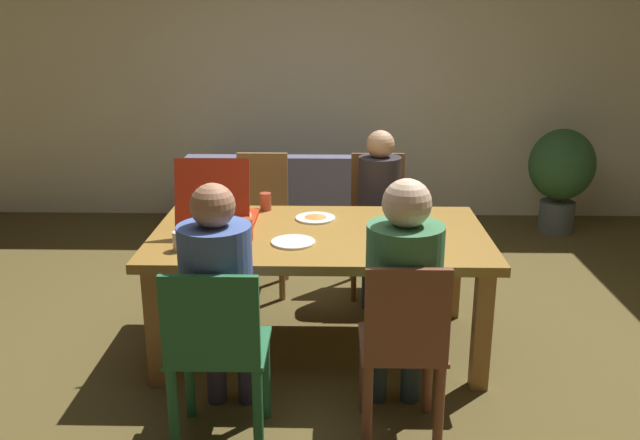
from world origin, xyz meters
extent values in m
plane|color=brown|center=(0.00, 0.00, 0.00)|extent=(20.00, 20.00, 0.00)
cube|color=#EEE5C1|center=(0.00, 2.82, 1.31)|extent=(6.54, 0.12, 2.61)
cube|color=olive|center=(0.00, 0.00, 0.70)|extent=(1.91, 1.09, 0.05)
cube|color=#9F6A35|center=(-0.86, -0.45, 0.33)|extent=(0.09, 0.09, 0.67)
cube|color=#9F6A35|center=(0.86, -0.45, 0.33)|extent=(0.09, 0.09, 0.67)
cube|color=#9F6A35|center=(-0.86, 0.45, 0.33)|extent=(0.09, 0.09, 0.67)
cube|color=#9F6A35|center=(0.86, 0.45, 0.33)|extent=(0.09, 0.09, 0.67)
cylinder|color=#25653B|center=(-0.62, -0.74, 0.23)|extent=(0.05, 0.05, 0.46)
cylinder|color=#25653B|center=(-0.25, -0.74, 0.23)|extent=(0.05, 0.05, 0.46)
cylinder|color=#25653B|center=(-0.62, -1.08, 0.23)|extent=(0.05, 0.05, 0.46)
cylinder|color=#25653B|center=(-0.25, -1.08, 0.23)|extent=(0.05, 0.05, 0.46)
cube|color=#25653B|center=(-0.44, -0.91, 0.47)|extent=(0.44, 0.40, 0.02)
cube|color=#25653B|center=(-0.44, -1.10, 0.69)|extent=(0.42, 0.03, 0.42)
cylinder|color=#38314C|center=(-0.52, -0.61, 0.24)|extent=(0.10, 0.10, 0.48)
cylinder|color=#38314C|center=(-0.36, -0.61, 0.24)|extent=(0.10, 0.10, 0.48)
cube|color=#38314C|center=(-0.44, -0.75, 0.53)|extent=(0.29, 0.32, 0.11)
cylinder|color=#465FA3|center=(-0.44, -0.91, 0.79)|extent=(0.32, 0.32, 0.52)
sphere|color=#AE7656|center=(-0.44, -0.91, 1.14)|extent=(0.20, 0.20, 0.20)
cylinder|color=brown|center=(0.57, 0.67, 0.23)|extent=(0.04, 0.04, 0.46)
cylinder|color=brown|center=(0.22, 0.67, 0.23)|extent=(0.04, 0.04, 0.46)
cylinder|color=brown|center=(0.57, 1.06, 0.23)|extent=(0.04, 0.04, 0.46)
cylinder|color=brown|center=(0.22, 1.06, 0.23)|extent=(0.04, 0.04, 0.46)
cube|color=brown|center=(0.39, 0.87, 0.47)|extent=(0.40, 0.44, 0.02)
cube|color=brown|center=(0.39, 1.08, 0.72)|extent=(0.38, 0.03, 0.48)
cylinder|color=#2C3447|center=(0.47, 0.56, 0.24)|extent=(0.10, 0.10, 0.48)
cylinder|color=#2C3447|center=(0.32, 0.56, 0.24)|extent=(0.10, 0.10, 0.48)
cube|color=#2C3447|center=(0.39, 0.71, 0.53)|extent=(0.26, 0.32, 0.11)
cylinder|color=#2E292D|center=(0.39, 0.87, 0.75)|extent=(0.29, 0.29, 0.45)
sphere|color=tan|center=(0.39, 0.87, 1.07)|extent=(0.19, 0.19, 0.19)
cylinder|color=brown|center=(0.24, -0.69, 0.23)|extent=(0.05, 0.05, 0.46)
cylinder|color=brown|center=(0.55, -0.69, 0.23)|extent=(0.05, 0.05, 0.46)
cylinder|color=brown|center=(0.24, -1.04, 0.23)|extent=(0.05, 0.05, 0.46)
cylinder|color=brown|center=(0.55, -1.04, 0.23)|extent=(0.05, 0.05, 0.46)
cube|color=brown|center=(0.39, -0.86, 0.47)|extent=(0.38, 0.41, 0.02)
cube|color=brown|center=(0.39, -1.05, 0.70)|extent=(0.36, 0.03, 0.43)
cylinder|color=#2B3F46|center=(0.31, -0.58, 0.24)|extent=(0.10, 0.10, 0.48)
cylinder|color=#2B3F46|center=(0.48, -0.58, 0.24)|extent=(0.10, 0.10, 0.48)
cube|color=#2B3F46|center=(0.39, -0.71, 0.53)|extent=(0.31, 0.30, 0.11)
cylinder|color=#3F7A4E|center=(0.39, -0.86, 0.78)|extent=(0.34, 0.34, 0.51)
sphere|color=beige|center=(0.39, -0.86, 1.14)|extent=(0.22, 0.22, 0.22)
cylinder|color=olive|center=(-0.28, 0.68, 0.23)|extent=(0.04, 0.04, 0.46)
cylinder|color=olive|center=(-0.60, 0.68, 0.23)|extent=(0.04, 0.04, 0.46)
cylinder|color=olive|center=(-0.28, 1.06, 0.23)|extent=(0.04, 0.04, 0.46)
cylinder|color=olive|center=(-0.60, 1.06, 0.23)|extent=(0.04, 0.04, 0.46)
cube|color=olive|center=(-0.44, 0.87, 0.47)|extent=(0.38, 0.43, 0.02)
cube|color=olive|center=(-0.44, 1.07, 0.72)|extent=(0.36, 0.03, 0.48)
cube|color=red|center=(-0.59, 0.18, 0.73)|extent=(0.42, 0.42, 0.03)
cylinder|color=#D68D43|center=(-0.59, 0.18, 0.75)|extent=(0.37, 0.37, 0.01)
cube|color=red|center=(-0.59, -0.07, 0.95)|extent=(0.42, 0.10, 0.41)
cylinder|color=white|center=(-0.03, 0.26, 0.73)|extent=(0.24, 0.24, 0.01)
cone|color=orange|center=(-0.03, 0.26, 0.74)|extent=(0.13, 0.13, 0.02)
cylinder|color=white|center=(-0.14, -0.19, 0.73)|extent=(0.24, 0.24, 0.01)
cylinder|color=white|center=(0.52, -0.06, 0.73)|extent=(0.21, 0.21, 0.01)
cone|color=#C48B49|center=(0.52, -0.06, 0.74)|extent=(0.10, 0.10, 0.02)
cylinder|color=#B94E31|center=(-0.40, -0.14, 0.78)|extent=(0.08, 0.08, 0.12)
cylinder|color=#B34932|center=(-0.35, 0.44, 0.78)|extent=(0.07, 0.07, 0.11)
cylinder|color=silver|center=(-0.73, -0.31, 0.77)|extent=(0.08, 0.08, 0.10)
cube|color=slate|center=(-0.27, 2.23, 0.20)|extent=(1.78, 0.91, 0.40)
cube|color=slate|center=(-0.27, 1.85, 0.59)|extent=(1.78, 0.16, 0.37)
cube|color=slate|center=(-1.06, 2.23, 0.49)|extent=(0.20, 0.86, 0.18)
cube|color=slate|center=(0.52, 2.23, 0.49)|extent=(0.20, 0.86, 0.18)
cylinder|color=#545D5B|center=(2.11, 2.27, 0.14)|extent=(0.31, 0.31, 0.28)
cylinder|color=brown|center=(2.11, 2.27, 0.34)|extent=(0.05, 0.05, 0.11)
ellipsoid|color=#326233|center=(2.11, 2.27, 0.62)|extent=(0.58, 0.58, 0.63)
camera|label=1|loc=(0.08, -3.66, 1.93)|focal=37.91mm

